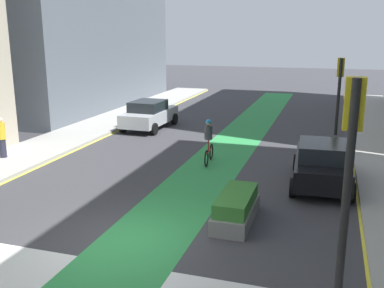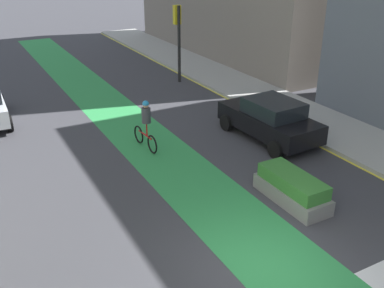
# 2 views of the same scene
# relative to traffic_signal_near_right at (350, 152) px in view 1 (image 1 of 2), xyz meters

# --- Properties ---
(ground_plane) EXTENTS (120.00, 120.00, 0.00)m
(ground_plane) POSITION_rel_traffic_signal_near_right_xyz_m (-5.30, 1.24, -3.11)
(ground_plane) COLOR #38383D
(bike_lane_paint) EXTENTS (2.40, 60.00, 0.01)m
(bike_lane_paint) POSITION_rel_traffic_signal_near_right_xyz_m (-4.72, 1.24, -3.11)
(bike_lane_paint) COLOR #2D8C47
(bike_lane_paint) RESTS_ON ground_plane
(crosswalk_band) EXTENTS (12.00, 1.80, 0.01)m
(crosswalk_band) POSITION_rel_traffic_signal_near_right_xyz_m (-5.30, -0.76, -3.11)
(crosswalk_band) COLOR silver
(crosswalk_band) RESTS_ON ground_plane
(curb_stripe_right) EXTENTS (0.16, 60.00, 0.01)m
(curb_stripe_right) POSITION_rel_traffic_signal_near_right_xyz_m (0.70, 1.24, -3.11)
(curb_stripe_right) COLOR yellow
(curb_stripe_right) RESTS_ON ground_plane
(traffic_signal_near_right) EXTENTS (0.35, 0.52, 4.45)m
(traffic_signal_near_right) POSITION_rel_traffic_signal_near_right_xyz_m (0.00, 0.00, 0.00)
(traffic_signal_near_right) COLOR black
(traffic_signal_near_right) RESTS_ON ground_plane
(traffic_signal_far_right) EXTENTS (0.35, 0.52, 3.96)m
(traffic_signal_far_right) POSITION_rel_traffic_signal_near_right_xyz_m (-0.02, 15.72, -0.33)
(traffic_signal_far_right) COLOR black
(traffic_signal_far_right) RESTS_ON ground_plane
(car_silver_left_far) EXTENTS (2.12, 4.25, 1.57)m
(car_silver_left_far) POSITION_rel_traffic_signal_near_right_xyz_m (-9.93, 14.16, -2.31)
(car_silver_left_far) COLOR #B2B7BF
(car_silver_left_far) RESTS_ON ground_plane
(car_black_right_far) EXTENTS (2.18, 4.28, 1.57)m
(car_black_right_far) POSITION_rel_traffic_signal_near_right_xyz_m (-0.52, 7.17, -2.31)
(car_black_right_far) COLOR black
(car_black_right_far) RESTS_ON ground_plane
(cyclist_in_lane) EXTENTS (0.32, 1.73, 1.86)m
(cyclist_in_lane) POSITION_rel_traffic_signal_near_right_xyz_m (-4.98, 8.54, -2.14)
(cyclist_in_lane) COLOR black
(cyclist_in_lane) RESTS_ON ground_plane
(pedestrian_sidewalk_left_a) EXTENTS (0.34, 0.34, 1.70)m
(pedestrian_sidewalk_left_a) POSITION_rel_traffic_signal_near_right_xyz_m (-13.25, 6.39, -2.10)
(pedestrian_sidewalk_left_a) COLOR #262638
(pedestrian_sidewalk_left_a) RESTS_ON sidewalk_left
(median_planter) EXTENTS (0.97, 2.41, 0.85)m
(median_planter) POSITION_rel_traffic_signal_near_right_xyz_m (-2.72, 3.25, -2.71)
(median_planter) COLOR slate
(median_planter) RESTS_ON ground_plane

